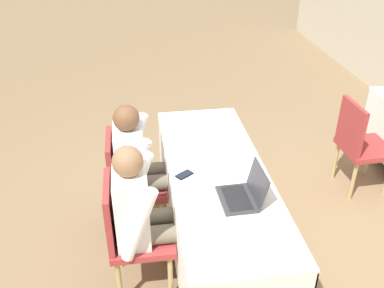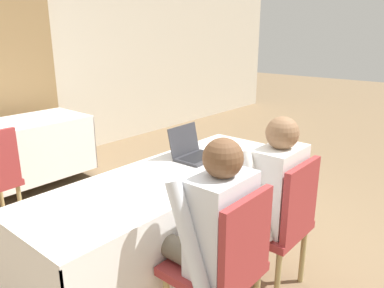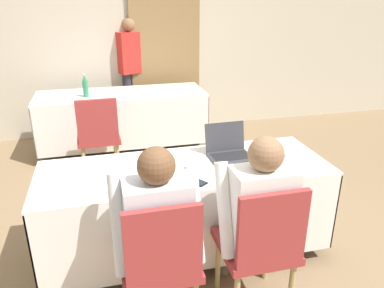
{
  "view_description": "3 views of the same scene",
  "coord_description": "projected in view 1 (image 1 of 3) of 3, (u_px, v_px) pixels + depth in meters",
  "views": [
    {
      "loc": [
        2.57,
        -0.57,
        2.52
      ],
      "look_at": [
        0.0,
        -0.19,
        0.99
      ],
      "focal_mm": 40.0,
      "sensor_mm": 36.0,
      "label": 1
    },
    {
      "loc": [
        -1.68,
        -1.62,
        1.65
      ],
      "look_at": [
        0.0,
        -0.19,
        0.99
      ],
      "focal_mm": 35.0,
      "sensor_mm": 36.0,
      "label": 2
    },
    {
      "loc": [
        -0.54,
        -2.34,
        1.88
      ],
      "look_at": [
        0.0,
        -0.19,
        0.99
      ],
      "focal_mm": 35.0,
      "sensor_mm": 36.0,
      "label": 3
    }
  ],
  "objects": [
    {
      "name": "paper_beside_laptop",
      "position": [
        233.0,
        154.0,
        3.38
      ],
      "size": [
        0.3,
        0.35,
        0.0
      ],
      "rotation": [
        0.0,
        0.0,
        0.34
      ],
      "color": "white",
      "rests_on": "conference_table_near"
    },
    {
      "name": "laptop",
      "position": [
        243.0,
        194.0,
        2.85
      ],
      "size": [
        0.32,
        0.29,
        0.23
      ],
      "rotation": [
        0.0,
        0.0,
        0.03
      ],
      "color": "#333338",
      "rests_on": "conference_table_near"
    },
    {
      "name": "conference_table_near",
      "position": [
        217.0,
        190.0,
        3.26
      ],
      "size": [
        2.06,
        0.72,
        0.74
      ],
      "color": "white",
      "rests_on": "ground_plane"
    },
    {
      "name": "paper_centre_table",
      "position": [
        224.0,
        220.0,
        2.69
      ],
      "size": [
        0.29,
        0.35,
        0.0
      ],
      "rotation": [
        0.0,
        0.0,
        0.32
      ],
      "color": "white",
      "rests_on": "conference_table_near"
    },
    {
      "name": "person_checkered_shirt",
      "position": [
        140.0,
        163.0,
        3.38
      ],
      "size": [
        0.5,
        0.52,
        1.17
      ],
      "rotation": [
        0.0,
        0.0,
        3.14
      ],
      "color": "#665B4C",
      "rests_on": "ground_plane"
    },
    {
      "name": "cell_phone",
      "position": [
        184.0,
        175.0,
        3.12
      ],
      "size": [
        0.13,
        0.14,
        0.01
      ],
      "rotation": [
        0.0,
        0.0,
        0.62
      ],
      "color": "black",
      "rests_on": "conference_table_near"
    },
    {
      "name": "chair_far_spare",
      "position": [
        360.0,
        143.0,
        3.98
      ],
      "size": [
        0.45,
        0.45,
        0.91
      ],
      "rotation": [
        0.0,
        0.0,
        3.17
      ],
      "color": "tan",
      "rests_on": "ground_plane"
    },
    {
      "name": "chair_near_left",
      "position": [
        128.0,
        181.0,
        3.45
      ],
      "size": [
        0.44,
        0.44,
        0.91
      ],
      "rotation": [
        0.0,
        0.0,
        3.14
      ],
      "color": "tan",
      "rests_on": "ground_plane"
    },
    {
      "name": "ground_plane",
      "position": [
        215.0,
        244.0,
        3.54
      ],
      "size": [
        24.0,
        24.0,
        0.0
      ],
      "primitive_type": "plane",
      "color": "#846B4C"
    },
    {
      "name": "person_white_shirt",
      "position": [
        144.0,
        211.0,
        2.87
      ],
      "size": [
        0.5,
        0.52,
        1.17
      ],
      "rotation": [
        0.0,
        0.0,
        3.14
      ],
      "color": "#665B4C",
      "rests_on": "ground_plane"
    },
    {
      "name": "chair_near_right",
      "position": [
        130.0,
        231.0,
        2.94
      ],
      "size": [
        0.44,
        0.44,
        0.91
      ],
      "rotation": [
        0.0,
        0.0,
        3.14
      ],
      "color": "tan",
      "rests_on": "ground_plane"
    }
  ]
}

